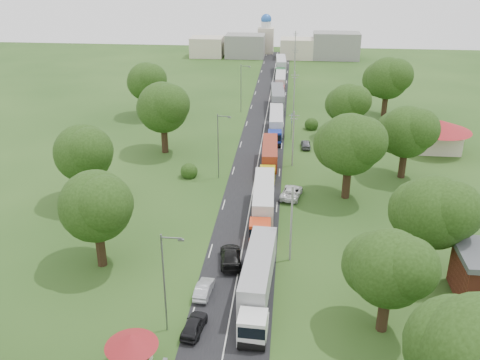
# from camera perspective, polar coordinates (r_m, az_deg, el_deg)

# --- Properties ---
(ground) EXTENTS (260.00, 260.00, 0.00)m
(ground) POSITION_cam_1_polar(r_m,az_deg,el_deg) (66.84, 0.67, -5.08)
(ground) COLOR #214115
(ground) RESTS_ON ground
(road) EXTENTS (8.00, 200.00, 0.04)m
(road) POSITION_cam_1_polar(r_m,az_deg,el_deg) (84.86, 1.85, 1.42)
(road) COLOR black
(road) RESTS_ON ground
(guard_booth) EXTENTS (4.40, 4.40, 3.45)m
(guard_booth) POSITION_cam_1_polar(r_m,az_deg,el_deg) (46.52, -11.47, -17.10)
(guard_booth) COLOR beige
(guard_booth) RESTS_ON ground
(info_sign) EXTENTS (0.12, 3.10, 4.10)m
(info_sign) POSITION_cam_1_polar(r_m,az_deg,el_deg) (97.81, 5.53, 6.26)
(info_sign) COLOR slate
(info_sign) RESTS_ON ground
(pole_1) EXTENTS (1.60, 0.24, 9.00)m
(pole_1) POSITION_cam_1_polar(r_m,az_deg,el_deg) (58.27, 5.49, -4.58)
(pole_1) COLOR gray
(pole_1) RESTS_ON ground
(pole_2) EXTENTS (1.60, 0.24, 9.00)m
(pole_2) POSITION_cam_1_polar(r_m,az_deg,el_deg) (83.99, 5.69, 4.49)
(pole_2) COLOR gray
(pole_2) RESTS_ON ground
(pole_3) EXTENTS (1.60, 0.24, 9.00)m
(pole_3) POSITION_cam_1_polar(r_m,az_deg,el_deg) (110.82, 5.80, 9.25)
(pole_3) COLOR gray
(pole_3) RESTS_ON ground
(pole_4) EXTENTS (1.60, 0.24, 9.00)m
(pole_4) POSITION_cam_1_polar(r_m,az_deg,el_deg) (138.12, 5.86, 12.14)
(pole_4) COLOR gray
(pole_4) RESTS_ON ground
(pole_5) EXTENTS (1.60, 0.24, 9.00)m
(pole_5) POSITION_cam_1_polar(r_m,az_deg,el_deg) (165.65, 5.90, 14.07)
(pole_5) COLOR gray
(pole_5) RESTS_ON ground
(lamp_0) EXTENTS (2.03, 0.22, 10.00)m
(lamp_0) POSITION_cam_1_polar(r_m,az_deg,el_deg) (47.84, -7.95, -10.41)
(lamp_0) COLOR slate
(lamp_0) RESTS_ON ground
(lamp_1) EXTENTS (2.03, 0.22, 10.00)m
(lamp_1) POSITION_cam_1_polar(r_m,az_deg,el_deg) (78.73, -2.25, 3.93)
(lamp_1) COLOR slate
(lamp_1) RESTS_ON ground
(lamp_2) EXTENTS (2.03, 0.22, 10.00)m
(lamp_2) POSITION_cam_1_polar(r_m,az_deg,el_deg) (112.06, 0.18, 9.98)
(lamp_2) COLOR slate
(lamp_2) RESTS_ON ground
(tree_2) EXTENTS (8.00, 8.00, 10.10)m
(tree_2) POSITION_cam_1_polar(r_m,az_deg,el_deg) (48.77, 15.59, -8.96)
(tree_2) COLOR #382616
(tree_2) RESTS_ON ground
(tree_3) EXTENTS (8.80, 8.80, 11.07)m
(tree_3) POSITION_cam_1_polar(r_m,az_deg,el_deg) (58.32, 19.98, -3.18)
(tree_3) COLOR #382616
(tree_3) RESTS_ON ground
(tree_4) EXTENTS (9.60, 9.60, 12.05)m
(tree_4) POSITION_cam_1_polar(r_m,az_deg,el_deg) (73.17, 11.61, 3.79)
(tree_4) COLOR #382616
(tree_4) RESTS_ON ground
(tree_5) EXTENTS (8.80, 8.80, 11.07)m
(tree_5) POSITION_cam_1_polar(r_m,az_deg,el_deg) (82.27, 17.35, 4.96)
(tree_5) COLOR #382616
(tree_5) RESTS_ON ground
(tree_6) EXTENTS (8.00, 8.00, 10.10)m
(tree_6) POSITION_cam_1_polar(r_m,az_deg,el_deg) (97.45, 11.44, 8.04)
(tree_6) COLOR #382616
(tree_6) RESTS_ON ground
(tree_7) EXTENTS (9.60, 9.60, 12.05)m
(tree_7) POSITION_cam_1_polar(r_m,az_deg,el_deg) (112.83, 15.45, 10.44)
(tree_7) COLOR #382616
(tree_7) RESTS_ON ground
(tree_10) EXTENTS (8.80, 8.80, 11.07)m
(tree_10) POSITION_cam_1_polar(r_m,az_deg,el_deg) (58.11, -15.11, -2.62)
(tree_10) COLOR #382616
(tree_10) RESTS_ON ground
(tree_11) EXTENTS (8.80, 8.80, 11.07)m
(tree_11) POSITION_cam_1_polar(r_m,az_deg,el_deg) (73.39, -16.35, 2.84)
(tree_11) COLOR #382616
(tree_11) RESTS_ON ground
(tree_12) EXTENTS (9.60, 9.60, 12.05)m
(tree_12) POSITION_cam_1_polar(r_m,az_deg,el_deg) (89.49, -8.23, 7.70)
(tree_12) COLOR #382616
(tree_12) RESTS_ON ground
(tree_13) EXTENTS (8.80, 8.80, 11.07)m
(tree_13) POSITION_cam_1_polar(r_m,az_deg,el_deg) (110.35, -9.92, 10.31)
(tree_13) COLOR #382616
(tree_13) RESTS_ON ground
(house_cream) EXTENTS (10.08, 10.08, 5.80)m
(house_cream) POSITION_cam_1_polar(r_m,az_deg,el_deg) (96.17, 20.51, 4.93)
(house_cream) COLOR beige
(house_cream) RESTS_ON ground
(distant_town) EXTENTS (52.00, 8.00, 8.00)m
(distant_town) POSITION_cam_1_polar(r_m,az_deg,el_deg) (170.83, 4.23, 14.01)
(distant_town) COLOR gray
(distant_town) RESTS_ON ground
(church) EXTENTS (5.00, 5.00, 12.30)m
(church) POSITION_cam_1_polar(r_m,az_deg,el_deg) (178.60, 2.78, 15.09)
(church) COLOR beige
(church) RESTS_ON ground
(truck_0) EXTENTS (3.19, 15.21, 4.20)m
(truck_0) POSITION_cam_1_polar(r_m,az_deg,el_deg) (53.28, 1.89, -10.54)
(truck_0) COLOR white
(truck_0) RESTS_ON ground
(truck_1) EXTENTS (2.95, 15.00, 4.15)m
(truck_1) POSITION_cam_1_polar(r_m,az_deg,el_deg) (68.11, 2.50, -2.43)
(truck_1) COLOR red
(truck_1) RESTS_ON ground
(truck_2) EXTENTS (2.70, 13.50, 3.73)m
(truck_2) POSITION_cam_1_polar(r_m,az_deg,el_deg) (83.44, 3.16, 2.46)
(truck_2) COLOR gold
(truck_2) RESTS_ON ground
(truck_3) EXTENTS (2.74, 14.28, 3.95)m
(truck_3) POSITION_cam_1_polar(r_m,az_deg,el_deg) (99.08, 3.87, 6.00)
(truck_3) COLOR navy
(truck_3) RESTS_ON ground
(truck_4) EXTENTS (3.35, 15.31, 4.23)m
(truck_4) POSITION_cam_1_polar(r_m,az_deg,el_deg) (114.88, 4.02, 8.57)
(truck_4) COLOR silver
(truck_4) RESTS_ON ground
(truck_5) EXTENTS (2.49, 13.71, 3.80)m
(truck_5) POSITION_cam_1_polar(r_m,az_deg,el_deg) (130.73, 4.32, 10.33)
(truck_5) COLOR #A5191F
(truck_5) RESTS_ON ground
(truck_6) EXTENTS (3.13, 14.71, 4.06)m
(truck_6) POSITION_cam_1_polar(r_m,az_deg,el_deg) (149.20, 4.38, 12.06)
(truck_6) COLOR #225C2F
(truck_6) RESTS_ON ground
(car_lane_front) EXTENTS (2.22, 4.37, 1.43)m
(car_lane_front) POSITION_cam_1_polar(r_m,az_deg,el_deg) (50.28, -4.93, -15.18)
(car_lane_front) COLOR black
(car_lane_front) RESTS_ON ground
(car_lane_mid) EXTENTS (1.73, 4.11, 1.32)m
(car_lane_mid) POSITION_cam_1_polar(r_m,az_deg,el_deg) (54.77, -3.86, -11.51)
(car_lane_mid) COLOR #A7AAB0
(car_lane_mid) RESTS_ON ground
(car_lane_rear) EXTENTS (3.03, 5.89, 1.63)m
(car_lane_rear) POSITION_cam_1_polar(r_m,az_deg,el_deg) (59.44, -1.00, -8.16)
(car_lane_rear) COLOR black
(car_lane_rear) RESTS_ON ground
(car_verge_near) EXTENTS (3.48, 5.76, 1.49)m
(car_verge_near) POSITION_cam_1_polar(r_m,az_deg,el_deg) (74.62, 5.51, -1.32)
(car_verge_near) COLOR white
(car_verge_near) RESTS_ON ground
(car_verge_far) EXTENTS (1.75, 4.07, 1.37)m
(car_verge_far) POSITION_cam_1_polar(r_m,az_deg,el_deg) (93.34, 7.04, 3.82)
(car_verge_far) COLOR #54565B
(car_verge_far) RESTS_ON ground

